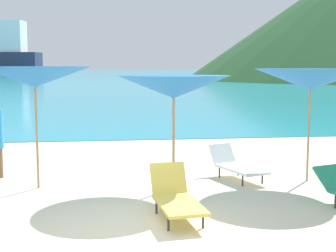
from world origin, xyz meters
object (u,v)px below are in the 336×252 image
lounge_chair_4 (236,165)px  umbrella_3 (35,77)px  lounge_chair_2 (176,197)px  umbrella_5 (310,80)px  umbrella_4 (174,87)px

lounge_chair_4 → umbrella_3: bearing=164.1°
umbrella_3 → lounge_chair_2: 3.70m
umbrella_3 → lounge_chair_2: bearing=-41.8°
umbrella_3 → lounge_chair_4: umbrella_3 is taller
umbrella_3 → lounge_chair_4: (4.03, 0.25, -1.86)m
umbrella_5 → lounge_chair_4: bearing=165.8°
umbrella_5 → lounge_chair_4: umbrella_5 is taller
umbrella_4 → lounge_chair_4: bearing=21.3°
umbrella_3 → lounge_chair_2: (2.40, -2.14, -1.83)m
umbrella_3 → lounge_chair_4: 4.44m
umbrella_5 → lounge_chair_2: umbrella_5 is taller
umbrella_3 → umbrella_5: umbrella_3 is taller
lounge_chair_4 → lounge_chair_2: bearing=-143.7°
umbrella_3 → umbrella_5: (5.44, -0.11, -0.06)m
umbrella_5 → lounge_chair_2: 4.06m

